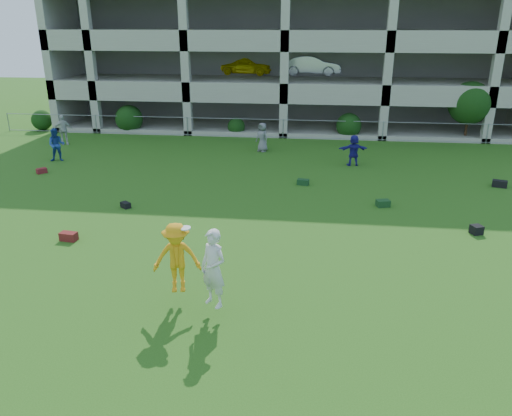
# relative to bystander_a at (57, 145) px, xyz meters

# --- Properties ---
(ground) EXTENTS (100.00, 100.00, 0.00)m
(ground) POSITION_rel_bystander_a_xyz_m (11.18, -12.34, -0.85)
(ground) COLOR #235114
(ground) RESTS_ON ground
(bystander_a) EXTENTS (0.97, 0.85, 1.70)m
(bystander_a) POSITION_rel_bystander_a_xyz_m (0.00, 0.00, 0.00)
(bystander_a) COLOR navy
(bystander_a) RESTS_ON ground
(bystander_b) EXTENTS (1.10, 0.88, 1.74)m
(bystander_b) POSITION_rel_bystander_a_xyz_m (-1.45, 3.54, 0.02)
(bystander_b) COLOR silver
(bystander_b) RESTS_ON ground
(bystander_c) EXTENTS (0.93, 0.86, 1.60)m
(bystander_c) POSITION_rel_bystander_a_xyz_m (10.26, 3.28, -0.05)
(bystander_c) COLOR slate
(bystander_c) RESTS_ON ground
(bystander_d) EXTENTS (1.49, 0.71, 1.55)m
(bystander_d) POSITION_rel_bystander_a_xyz_m (15.09, 0.98, -0.07)
(bystander_d) COLOR navy
(bystander_d) RESTS_ON ground
(bag_red_a) EXTENTS (0.58, 0.37, 0.28)m
(bag_red_a) POSITION_rel_bystander_a_xyz_m (5.19, -9.41, -0.71)
(bag_red_a) COLOR #541E0E
(bag_red_a) RESTS_ON ground
(bag_black_b) EXTENTS (0.47, 0.44, 0.22)m
(bag_black_b) POSITION_rel_bystander_a_xyz_m (5.94, -6.22, -0.74)
(bag_black_b) COLOR black
(bag_black_b) RESTS_ON ground
(bag_green_c) EXTENTS (0.58, 0.47, 0.26)m
(bag_green_c) POSITION_rel_bystander_a_xyz_m (15.90, -4.88, -0.72)
(bag_green_c) COLOR #173B15
(bag_green_c) RESTS_ON ground
(crate_d) EXTENTS (0.45, 0.45, 0.30)m
(crate_d) POSITION_rel_bystander_a_xyz_m (18.75, -7.22, -0.70)
(crate_d) COLOR black
(crate_d) RESTS_ON ground
(bag_black_e) EXTENTS (0.66, 0.47, 0.30)m
(bag_black_e) POSITION_rel_bystander_a_xyz_m (21.25, -1.79, -0.70)
(bag_black_e) COLOR black
(bag_black_e) RESTS_ON ground
(bag_red_f) EXTENTS (0.51, 0.52, 0.24)m
(bag_red_f) POSITION_rel_bystander_a_xyz_m (0.27, -2.19, -0.73)
(bag_red_f) COLOR #5C1F0F
(bag_red_f) RESTS_ON ground
(bag_green_g) EXTENTS (0.55, 0.38, 0.25)m
(bag_green_g) POSITION_rel_bystander_a_xyz_m (12.70, -2.50, -0.72)
(bag_green_g) COLOR #14381C
(bag_green_g) RESTS_ON ground
(frisbee_contest) EXTENTS (2.11, 1.32, 1.98)m
(frisbee_contest) POSITION_rel_bystander_a_xyz_m (10.17, -12.92, 0.44)
(frisbee_contest) COLOR orange
(frisbee_contest) RESTS_ON ground
(parking_garage) EXTENTS (30.00, 14.00, 12.00)m
(parking_garage) POSITION_rel_bystander_a_xyz_m (11.18, 15.36, 5.17)
(parking_garage) COLOR #9E998C
(parking_garage) RESTS_ON ground
(fence) EXTENTS (36.06, 0.06, 1.20)m
(fence) POSITION_rel_bystander_a_xyz_m (11.18, 6.66, -0.24)
(fence) COLOR gray
(fence) RESTS_ON ground
(shrub_row) EXTENTS (34.38, 2.52, 3.50)m
(shrub_row) POSITION_rel_bystander_a_xyz_m (15.77, 7.36, 0.66)
(shrub_row) COLOR #163D11
(shrub_row) RESTS_ON ground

